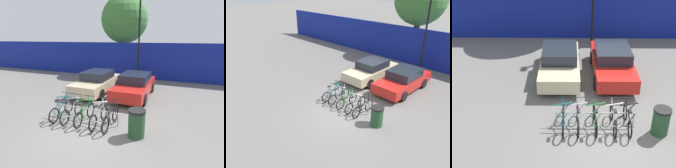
{
  "view_description": "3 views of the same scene",
  "coord_description": "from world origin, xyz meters",
  "views": [
    {
      "loc": [
        3.03,
        -5.35,
        3.48
      ],
      "look_at": [
        -0.06,
        2.51,
        1.23
      ],
      "focal_mm": 28.0,
      "sensor_mm": 36.0,
      "label": 1
    },
    {
      "loc": [
        6.8,
        -7.36,
        6.51
      ],
      "look_at": [
        -1.85,
        1.14,
        0.73
      ],
      "focal_mm": 35.0,
      "sensor_mm": 36.0,
      "label": 2
    },
    {
      "loc": [
        -1.53,
        -8.66,
        7.14
      ],
      "look_at": [
        -1.66,
        1.95,
        1.03
      ],
      "focal_mm": 50.0,
      "sensor_mm": 36.0,
      "label": 3
    }
  ],
  "objects": [
    {
      "name": "bicycle_black",
      "position": [
        0.66,
        0.53,
        0.38
      ],
      "size": [
        0.68,
        1.71,
        1.05
      ],
      "rotation": [
        0.0,
        0.0,
        -0.04
      ],
      "color": "black",
      "rests_on": "ground"
    },
    {
      "name": "bicycle_white",
      "position": [
        0.14,
        0.53,
        0.38
      ],
      "size": [
        0.68,
        1.71,
        1.05
      ],
      "rotation": [
        0.0,
        0.0,
        0.05
      ],
      "color": "black",
      "rests_on": "ground"
    },
    {
      "name": "bicycle_green",
      "position": [
        -0.51,
        0.53,
        0.38
      ],
      "size": [
        0.68,
        1.71,
        1.05
      ],
      "rotation": [
        0.0,
        0.0,
        0.07
      ],
      "color": "black",
      "rests_on": "ground"
    },
    {
      "name": "bicycle_teal",
      "position": [
        -1.67,
        0.53,
        0.38
      ],
      "size": [
        0.68,
        1.71,
        1.05
      ],
      "rotation": [
        0.0,
        0.0,
        0.03
      ],
      "color": "black",
      "rests_on": "ground"
    },
    {
      "name": "car_red",
      "position": [
        0.59,
        4.65,
        0.69
      ],
      "size": [
        1.91,
        4.41,
        1.4
      ],
      "color": "red",
      "rests_on": "ground"
    },
    {
      "name": "car_beige",
      "position": [
        -1.9,
        4.57,
        0.69
      ],
      "size": [
        1.91,
        4.33,
        1.4
      ],
      "color": "#C1B28E",
      "rests_on": "ground"
    },
    {
      "name": "ground_plane",
      "position": [
        0.0,
        0.0,
        0.0
      ],
      "size": [
        120.0,
        120.0,
        0.0
      ],
      "primitive_type": "plane",
      "color": "#605E5B"
    },
    {
      "name": "bike_rack",
      "position": [
        -0.5,
        0.68,
        0.47
      ],
      "size": [
        2.88,
        0.04,
        0.57
      ],
      "color": "gray",
      "rests_on": "ground"
    },
    {
      "name": "hoarding_wall",
      "position": [
        0.0,
        9.5,
        1.54
      ],
      "size": [
        36.0,
        0.16,
        3.07
      ],
      "primitive_type": "cube",
      "color": "navy",
      "rests_on": "ground"
    },
    {
      "name": "bicycle_silver",
      "position": [
        -1.14,
        0.53,
        0.38
      ],
      "size": [
        0.68,
        1.71,
        1.05
      ],
      "rotation": [
        0.0,
        0.0,
        -0.03
      ],
      "color": "black",
      "rests_on": "ground"
    },
    {
      "name": "trash_bin",
      "position": [
        1.78,
        0.25,
        0.52
      ],
      "size": [
        0.63,
        0.63,
        1.03
      ],
      "color": "#234728",
      "rests_on": "ground"
    }
  ]
}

